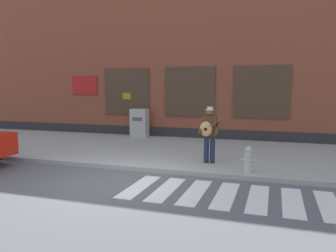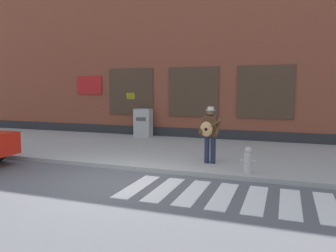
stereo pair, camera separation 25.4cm
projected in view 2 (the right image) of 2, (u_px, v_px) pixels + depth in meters
ground_plane at (115, 183)px, 8.06m from camera, size 160.00×160.00×0.00m
sidewalk at (171, 151)px, 12.01m from camera, size 28.00×5.97×0.13m
building_backdrop at (204, 53)px, 16.21m from camera, size 28.00×4.06×8.18m
crosswalk at (239, 197)px, 6.99m from camera, size 5.20×1.90×0.01m
busker at (210, 132)px, 9.55m from camera, size 0.71×0.53×1.67m
utility_box at (143, 123)px, 15.06m from camera, size 0.77×0.53×1.28m
fire_hydrant at (248, 160)px, 8.48m from camera, size 0.38×0.20×0.70m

